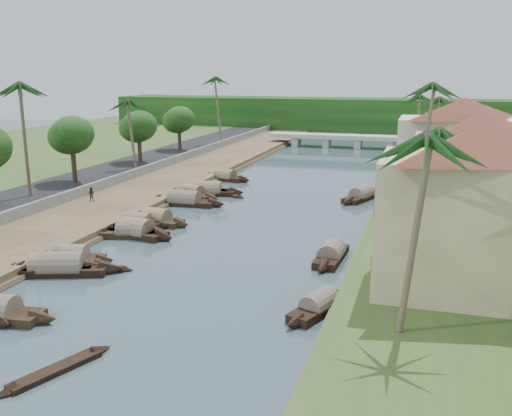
# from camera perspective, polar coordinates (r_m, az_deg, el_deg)

# --- Properties ---
(ground) EXTENTS (220.00, 220.00, 0.00)m
(ground) POSITION_cam_1_polar(r_m,az_deg,el_deg) (42.35, -5.81, -5.95)
(ground) COLOR #394E56
(ground) RESTS_ON ground
(left_bank) EXTENTS (10.00, 180.00, 0.80)m
(left_bank) POSITION_cam_1_polar(r_m,az_deg,el_deg) (66.39, -12.00, 1.32)
(left_bank) COLOR brown
(left_bank) RESTS_ON ground
(right_bank) EXTENTS (16.00, 180.00, 1.20)m
(right_bank) POSITION_cam_1_polar(r_m,az_deg,el_deg) (58.47, 19.70, -0.62)
(right_bank) COLOR #314F1F
(right_bank) RESTS_ON ground
(road) EXTENTS (8.00, 180.00, 1.40)m
(road) POSITION_cam_1_polar(r_m,az_deg,el_deg) (70.77, -18.07, 1.93)
(road) COLOR black
(road) RESTS_ON ground
(retaining_wall) EXTENTS (0.40, 180.00, 1.10)m
(retaining_wall) POSITION_cam_1_polar(r_m,az_deg,el_deg) (68.31, -15.13, 2.29)
(retaining_wall) COLOR slate
(retaining_wall) RESTS_ON left_bank
(treeline) EXTENTS (120.00, 14.00, 8.00)m
(treeline) POSITION_cam_1_polar(r_m,az_deg,el_deg) (138.05, 10.41, 9.07)
(treeline) COLOR #0F340E
(treeline) RESTS_ON ground
(bridge) EXTENTS (28.00, 4.00, 2.40)m
(bridge) POSITION_cam_1_polar(r_m,az_deg,el_deg) (110.60, 8.67, 6.91)
(bridge) COLOR #ADADA2
(bridge) RESTS_ON ground
(building_near) EXTENTS (14.85, 14.85, 10.20)m
(building_near) POSITION_cam_1_polar(r_m,az_deg,el_deg) (35.80, 21.89, 0.16)
(building_near) COLOR beige
(building_near) RESTS_ON right_bank
(building_mid) EXTENTS (14.11, 14.11, 9.70)m
(building_mid) POSITION_cam_1_polar(r_m,az_deg,el_deg) (51.60, 21.56, 3.72)
(building_mid) COLOR #CAA48F
(building_mid) RESTS_ON right_bank
(building_far) EXTENTS (15.59, 15.59, 10.20)m
(building_far) POSITION_cam_1_polar(r_m,az_deg,el_deg) (65.34, 19.80, 5.95)
(building_far) COLOR #EEE8CF
(building_far) RESTS_ON right_bank
(building_distant) EXTENTS (12.62, 12.62, 9.20)m
(building_distant) POSITION_cam_1_polar(r_m,az_deg,el_deg) (85.31, 19.86, 7.18)
(building_distant) COLOR beige
(building_distant) RESTS_ON right_bank
(sampan_2) EXTENTS (8.09, 4.77, 2.15)m
(sampan_2) POSITION_cam_1_polar(r_m,az_deg,el_deg) (43.39, -19.86, -5.65)
(sampan_2) COLOR black
(sampan_2) RESTS_ON ground
(sampan_3) EXTENTS (9.07, 4.68, 2.39)m
(sampan_3) POSITION_cam_1_polar(r_m,az_deg,el_deg) (43.03, -18.86, -5.72)
(sampan_3) COLOR black
(sampan_3) RESTS_ON ground
(sampan_4) EXTENTS (6.99, 2.54, 1.98)m
(sampan_4) POSITION_cam_1_polar(r_m,az_deg,el_deg) (45.26, -17.95, -4.72)
(sampan_4) COLOR black
(sampan_4) RESTS_ON ground
(sampan_5) EXTENTS (7.95, 3.17, 2.44)m
(sampan_5) POSITION_cam_1_polar(r_m,az_deg,el_deg) (50.83, -11.83, -2.36)
(sampan_5) COLOR black
(sampan_5) RESTS_ON ground
(sampan_6) EXTENTS (7.29, 3.44, 2.14)m
(sampan_6) POSITION_cam_1_polar(r_m,az_deg,el_deg) (50.82, -12.37, -2.40)
(sampan_6) COLOR black
(sampan_6) RESTS_ON ground
(sampan_7) EXTENTS (6.67, 1.60, 1.83)m
(sampan_7) POSITION_cam_1_polar(r_m,az_deg,el_deg) (54.12, -11.67, -1.40)
(sampan_7) COLOR black
(sampan_7) RESTS_ON ground
(sampan_8) EXTENTS (7.49, 2.76, 2.26)m
(sampan_8) POSITION_cam_1_polar(r_m,az_deg,el_deg) (54.57, -9.94, -1.19)
(sampan_8) COLOR black
(sampan_8) RESTS_ON ground
(sampan_9) EXTENTS (9.59, 2.19, 2.39)m
(sampan_9) POSITION_cam_1_polar(r_m,az_deg,el_deg) (62.07, -7.20, 0.69)
(sampan_9) COLOR black
(sampan_9) RESTS_ON ground
(sampan_10) EXTENTS (8.13, 3.98, 2.21)m
(sampan_10) POSITION_cam_1_polar(r_m,az_deg,el_deg) (65.54, -6.52, 1.38)
(sampan_10) COLOR black
(sampan_10) RESTS_ON ground
(sampan_11) EXTENTS (8.83, 3.71, 2.44)m
(sampan_11) POSITION_cam_1_polar(r_m,az_deg,el_deg) (66.92, -4.79, 1.68)
(sampan_11) COLOR black
(sampan_11) RESTS_ON ground
(sampan_12) EXTENTS (8.41, 2.37, 2.00)m
(sampan_12) POSITION_cam_1_polar(r_m,az_deg,el_deg) (67.91, -4.85, 1.84)
(sampan_12) COLOR black
(sampan_12) RESTS_ON ground
(sampan_13) EXTENTS (8.19, 3.47, 2.20)m
(sampan_13) POSITION_cam_1_polar(r_m,az_deg,el_deg) (75.89, -3.16, 3.10)
(sampan_13) COLOR black
(sampan_13) RESTS_ON ground
(sampan_14) EXTENTS (3.72, 7.11, 1.79)m
(sampan_14) POSITION_cam_1_polar(r_m,az_deg,el_deg) (34.75, 6.35, -9.70)
(sampan_14) COLOR black
(sampan_14) RESTS_ON ground
(sampan_15) EXTENTS (2.02, 7.69, 2.07)m
(sampan_15) POSITION_cam_1_polar(r_m,az_deg,el_deg) (44.02, 7.54, -4.67)
(sampan_15) COLOR black
(sampan_15) RESTS_ON ground
(sampan_16) EXTENTS (4.70, 9.11, 2.21)m
(sampan_16) POSITION_cam_1_polar(r_m,az_deg,el_deg) (65.38, 10.55, 1.21)
(sampan_16) COLOR black
(sampan_16) RESTS_ON ground
(canoe_0) EXTENTS (3.20, 6.38, 0.86)m
(canoe_0) POSITION_cam_1_polar(r_m,az_deg,el_deg) (29.93, -19.37, -15.08)
(canoe_0) COLOR black
(canoe_0) RESTS_ON ground
(canoe_1) EXTENTS (4.65, 1.53, 0.74)m
(canoe_1) POSITION_cam_1_polar(r_m,az_deg,el_deg) (43.04, -15.07, -5.90)
(canoe_1) COLOR black
(canoe_1) RESTS_ON ground
(canoe_2) EXTENTS (5.14, 2.81, 0.77)m
(canoe_2) POSITION_cam_1_polar(r_m,az_deg,el_deg) (66.30, -2.88, 1.31)
(canoe_2) COLOR black
(canoe_2) RESTS_ON ground
(palm_0) EXTENTS (3.20, 3.20, 11.38)m
(palm_0) POSITION_cam_1_polar(r_m,az_deg,el_deg) (27.81, 15.62, 6.33)
(palm_0) COLOR #73624D
(palm_0) RESTS_ON ground
(palm_1) EXTENTS (3.20, 3.20, 10.13)m
(palm_1) POSITION_cam_1_polar(r_m,az_deg,el_deg) (44.25, 17.42, 7.10)
(palm_1) COLOR #73624D
(palm_1) RESTS_ON ground
(palm_2) EXTENTS (3.20, 3.20, 13.13)m
(palm_2) POSITION_cam_1_polar(r_m,az_deg,el_deg) (58.52, 16.58, 11.41)
(palm_2) COLOR #73624D
(palm_2) RESTS_ON ground
(palm_3) EXTENTS (3.20, 3.20, 11.16)m
(palm_3) POSITION_cam_1_polar(r_m,az_deg,el_deg) (74.39, 17.40, 10.21)
(palm_3) COLOR #73624D
(palm_3) RESTS_ON ground
(palm_5) EXTENTS (3.20, 3.20, 12.96)m
(palm_5) POSITION_cam_1_polar(r_m,az_deg,el_deg) (63.03, -22.53, 11.08)
(palm_5) COLOR #73624D
(palm_5) RESTS_ON ground
(palm_6) EXTENTS (3.20, 3.20, 10.47)m
(palm_6) POSITION_cam_1_polar(r_m,az_deg,el_deg) (77.68, -12.34, 10.27)
(palm_6) COLOR #73624D
(palm_6) RESTS_ON ground
(palm_7) EXTENTS (3.20, 3.20, 10.82)m
(palm_7) POSITION_cam_1_polar(r_m,az_deg,el_deg) (91.23, 16.08, 10.57)
(palm_7) COLOR #73624D
(palm_7) RESTS_ON ground
(palm_8) EXTENTS (3.20, 3.20, 13.15)m
(palm_8) POSITION_cam_1_polar(r_m,az_deg,el_deg) (103.51, -3.68, 12.69)
(palm_8) COLOR #73624D
(palm_8) RESTS_ON ground
(tree_3) EXTENTS (4.96, 4.96, 7.51)m
(tree_3) POSITION_cam_1_polar(r_m,az_deg,el_deg) (69.85, -17.95, 6.85)
(tree_3) COLOR #4E3C2C
(tree_3) RESTS_ON ground
(tree_4) EXTENTS (5.04, 5.04, 7.10)m
(tree_4) POSITION_cam_1_polar(r_m,az_deg,el_deg) (83.55, -11.66, 7.91)
(tree_4) COLOR #4E3C2C
(tree_4) RESTS_ON ground
(tree_5) EXTENTS (4.90, 4.90, 6.93)m
(tree_5) POSITION_cam_1_polar(r_m,az_deg,el_deg) (95.91, -7.71, 8.67)
(tree_5) COLOR #4E3C2C
(tree_5) RESTS_ON ground
(tree_6) EXTENTS (5.01, 5.01, 7.04)m
(tree_6) POSITION_cam_1_polar(r_m,az_deg,el_deg) (66.22, 24.10, 5.42)
(tree_6) COLOR #4E3C2C
(tree_6) RESTS_ON ground
(person_far) EXTENTS (0.85, 0.74, 1.50)m
(person_far) POSITION_cam_1_polar(r_m,az_deg,el_deg) (62.23, -16.16, 1.35)
(person_far) COLOR #393028
(person_far) RESTS_ON left_bank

